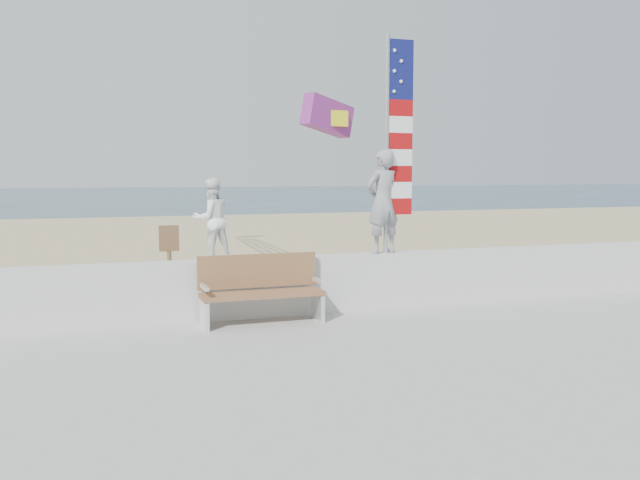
# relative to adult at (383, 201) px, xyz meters

# --- Properties ---
(ground) EXTENTS (220.00, 220.00, 0.00)m
(ground) POSITION_rel_adult_xyz_m (-1.35, -2.00, -1.92)
(ground) COLOR #2B4257
(ground) RESTS_ON ground
(sand) EXTENTS (90.00, 40.00, 0.08)m
(sand) POSITION_rel_adult_xyz_m (-1.35, 7.00, -1.88)
(sand) COLOR tan
(sand) RESTS_ON ground
(boardwalk) EXTENTS (50.00, 12.40, 0.10)m
(boardwalk) POSITION_rel_adult_xyz_m (-1.35, -6.00, -1.79)
(boardwalk) COLOR #AEAEA9
(boardwalk) RESTS_ON sand
(seawall) EXTENTS (30.00, 0.35, 0.90)m
(seawall) POSITION_rel_adult_xyz_m (-1.35, 0.00, -1.29)
(seawall) COLOR silver
(seawall) RESTS_ON boardwalk
(adult) EXTENTS (0.69, 0.53, 1.68)m
(adult) POSITION_rel_adult_xyz_m (0.00, 0.00, 0.00)
(adult) COLOR gray
(adult) RESTS_ON seawall
(child) EXTENTS (0.70, 0.60, 1.23)m
(child) POSITION_rel_adult_xyz_m (-2.78, 0.00, -0.23)
(child) COLOR white
(child) RESTS_ON seawall
(bench) EXTENTS (1.80, 0.57, 1.00)m
(bench) POSITION_rel_adult_xyz_m (-2.15, -0.45, -1.23)
(bench) COLOR #91603F
(bench) RESTS_ON boardwalk
(flag) EXTENTS (0.50, 0.08, 3.50)m
(flag) POSITION_rel_adult_xyz_m (0.18, -0.00, 1.07)
(flag) COLOR silver
(flag) RESTS_ON seawall
(parafoil_kite) EXTENTS (1.13, 0.70, 0.76)m
(parafoil_kite) POSITION_rel_adult_xyz_m (-0.33, 1.68, 1.48)
(parafoil_kite) COLOR #FA341B
(parafoil_kite) RESTS_ON ground
(sign) EXTENTS (0.32, 0.07, 1.46)m
(sign) POSITION_rel_adult_xyz_m (-3.29, 1.07, -0.98)
(sign) COLOR brown
(sign) RESTS_ON sand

